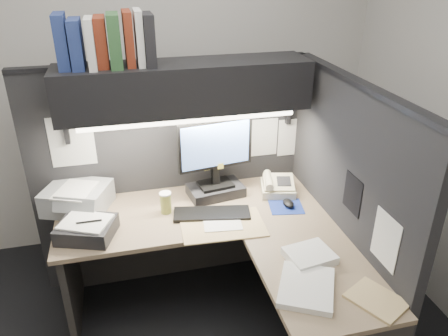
{
  "coord_description": "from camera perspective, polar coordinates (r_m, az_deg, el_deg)",
  "views": [
    {
      "loc": [
        -0.27,
        -1.85,
        2.24
      ],
      "look_at": [
        0.31,
        0.51,
        1.04
      ],
      "focal_mm": 35.0,
      "sensor_mm": 36.0,
      "label": 1
    }
  ],
  "objects": [
    {
      "name": "coffee_cup",
      "position": [
        2.83,
        -7.61,
        -4.59
      ],
      "size": [
        0.09,
        0.09,
        0.13
      ],
      "primitive_type": "cylinder",
      "rotation": [
        0.0,
        0.0,
        -0.25
      ],
      "color": "#BAA84A",
      "rests_on": "desk"
    },
    {
      "name": "task_light_tube",
      "position": [
        2.66,
        -4.5,
        6.19
      ],
      "size": [
        1.32,
        0.04,
        0.04
      ],
      "primitive_type": "cylinder",
      "rotation": [
        0.0,
        1.57,
        0.0
      ],
      "color": "white",
      "rests_on": "overhead_shelf"
    },
    {
      "name": "paper_stack_a",
      "position": [
        2.48,
        11.11,
        -11.18
      ],
      "size": [
        0.27,
        0.24,
        0.05
      ],
      "primitive_type": "cube",
      "rotation": [
        0.0,
        0.0,
        0.15
      ],
      "color": "white",
      "rests_on": "desk"
    },
    {
      "name": "wall_back",
      "position": [
        3.48,
        -9.15,
        11.16
      ],
      "size": [
        3.5,
        0.04,
        2.7
      ],
      "primitive_type": "cube",
      "color": "beige",
      "rests_on": "floor"
    },
    {
      "name": "pinned_papers",
      "position": [
        2.78,
        1.91,
        1.02
      ],
      "size": [
        1.76,
        1.31,
        0.51
      ],
      "color": "white",
      "rests_on": "partition_back"
    },
    {
      "name": "binder_row",
      "position": [
        2.64,
        -15.15,
        15.73
      ],
      "size": [
        0.54,
        0.26,
        0.31
      ],
      "color": "navy",
      "rests_on": "overhead_shelf"
    },
    {
      "name": "mouse",
      "position": [
        2.92,
        8.4,
        -4.58
      ],
      "size": [
        0.07,
        0.11,
        0.04
      ],
      "primitive_type": "ellipsoid",
      "rotation": [
        0.0,
        0.0,
        -0.01
      ],
      "color": "black",
      "rests_on": "mousepad"
    },
    {
      "name": "desk",
      "position": [
        2.67,
        5.18,
        -16.07
      ],
      "size": [
        1.7,
        1.53,
        0.73
      ],
      "color": "#8D715A",
      "rests_on": "floor"
    },
    {
      "name": "mousepad",
      "position": [
        2.93,
        8.1,
        -5.01
      ],
      "size": [
        0.25,
        0.23,
        0.0
      ],
      "primitive_type": "cube",
      "rotation": [
        0.0,
        0.0,
        -0.18
      ],
      "color": "navy",
      "rests_on": "desk"
    },
    {
      "name": "telephone",
      "position": [
        3.07,
        7.02,
        -2.38
      ],
      "size": [
        0.28,
        0.29,
        0.09
      ],
      "primitive_type": "cube",
      "rotation": [
        0.0,
        0.0,
        -0.25
      ],
      "color": "beige",
      "rests_on": "desk"
    },
    {
      "name": "monitor",
      "position": [
        2.93,
        -1.13,
        0.18
      ],
      "size": [
        0.51,
        0.28,
        0.55
      ],
      "rotation": [
        0.0,
        0.0,
        0.15
      ],
      "color": "black",
      "rests_on": "desk"
    },
    {
      "name": "manila_stack",
      "position": [
        2.32,
        19.31,
        -15.95
      ],
      "size": [
        0.3,
        0.32,
        0.01
      ],
      "primitive_type": "cube",
      "rotation": [
        0.0,
        0.0,
        0.48
      ],
      "color": "tan",
      "rests_on": "desk"
    },
    {
      "name": "overhead_shelf",
      "position": [
        2.74,
        -5.14,
        10.51
      ],
      "size": [
        1.55,
        0.34,
        0.3
      ],
      "primitive_type": "cube",
      "color": "black",
      "rests_on": "partition_back"
    },
    {
      "name": "paper_stack_b",
      "position": [
        2.29,
        10.72,
        -15.05
      ],
      "size": [
        0.38,
        0.41,
        0.03
      ],
      "primitive_type": "cube",
      "rotation": [
        0.0,
        0.0,
        -0.49
      ],
      "color": "white",
      "rests_on": "desk"
    },
    {
      "name": "partition_right",
      "position": [
        2.79,
        15.17,
        -5.81
      ],
      "size": [
        0.06,
        1.5,
        1.6
      ],
      "primitive_type": "cube",
      "color": "black",
      "rests_on": "floor"
    },
    {
      "name": "notebook_stack",
      "position": [
        2.72,
        -17.49,
        -7.65
      ],
      "size": [
        0.38,
        0.35,
        0.09
      ],
      "primitive_type": "cube",
      "rotation": [
        0.0,
        0.0,
        -0.34
      ],
      "color": "black",
      "rests_on": "desk"
    },
    {
      "name": "partition_back",
      "position": [
        3.15,
        -6.87,
        -1.11
      ],
      "size": [
        1.9,
        0.06,
        1.6
      ],
      "primitive_type": "cube",
      "color": "black",
      "rests_on": "floor"
    },
    {
      "name": "printer",
      "position": [
        3.0,
        -18.6,
        -3.71
      ],
      "size": [
        0.48,
        0.45,
        0.15
      ],
      "primitive_type": "cube",
      "rotation": [
        0.0,
        0.0,
        -0.39
      ],
      "color": "#919496",
      "rests_on": "desk"
    },
    {
      "name": "open_folder",
      "position": [
        2.71,
        -0.18,
        -7.47
      ],
      "size": [
        0.53,
        0.36,
        0.01
      ],
      "primitive_type": "cube",
      "rotation": [
        0.0,
        0.0,
        -0.05
      ],
      "color": "tan",
      "rests_on": "desk"
    },
    {
      "name": "keyboard",
      "position": [
        2.8,
        -1.59,
        -6.0
      ],
      "size": [
        0.51,
        0.25,
        0.02
      ],
      "primitive_type": "cube",
      "rotation": [
        0.0,
        0.0,
        -0.19
      ],
      "color": "black",
      "rests_on": "desk"
    }
  ]
}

